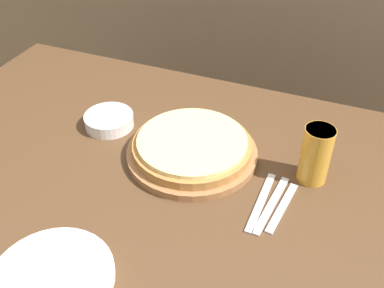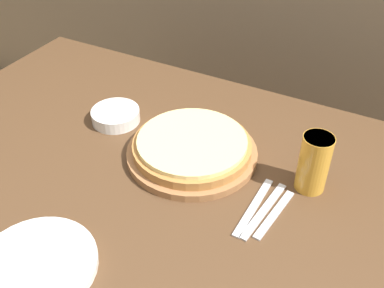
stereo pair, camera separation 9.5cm
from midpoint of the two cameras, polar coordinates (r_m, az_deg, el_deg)
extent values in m
cube|color=#4C331E|center=(1.39, -4.12, -15.83)|extent=(1.58, 1.01, 0.74)
cylinder|color=#99663D|center=(1.17, -2.32, -1.23)|extent=(0.34, 0.34, 0.02)
cylinder|color=#A87038|center=(1.16, -2.35, -0.39)|extent=(0.31, 0.31, 0.02)
cylinder|color=#EAD184|center=(1.15, -2.37, 0.32)|extent=(0.28, 0.28, 0.01)
cylinder|color=gold|center=(1.09, 13.05, -1.42)|extent=(0.07, 0.07, 0.15)
cylinder|color=white|center=(1.05, 13.55, 1.33)|extent=(0.07, 0.07, 0.02)
cylinder|color=silver|center=(0.96, -20.21, -15.86)|extent=(0.25, 0.25, 0.02)
cylinder|color=silver|center=(1.31, -12.55, 2.88)|extent=(0.14, 0.14, 0.04)
cube|color=silver|center=(1.06, 6.20, -7.41)|extent=(0.02, 0.20, 0.00)
cube|color=silver|center=(1.05, 7.51, -7.75)|extent=(0.04, 0.20, 0.00)
cube|color=silver|center=(1.05, 8.83, -8.10)|extent=(0.04, 0.17, 0.00)
camera|label=1|loc=(0.05, -92.36, -1.86)|focal=42.00mm
camera|label=2|loc=(0.05, 87.64, 1.86)|focal=42.00mm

